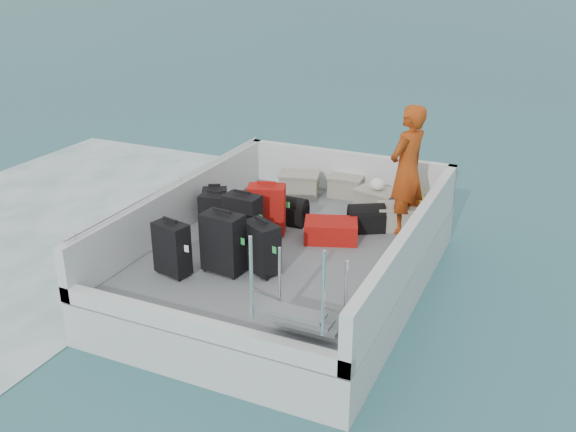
{
  "coord_description": "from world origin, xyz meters",
  "views": [
    {
      "loc": [
        3.36,
        -7.36,
        4.44
      ],
      "look_at": [
        -0.08,
        0.18,
        1.0
      ],
      "focal_mm": 40.0,
      "sensor_mm": 36.0,
      "label": 1
    }
  ],
  "objects_px": {
    "suitcase_0": "(172,249)",
    "suitcase_5": "(267,210)",
    "crate_0": "(299,186)",
    "suitcase_4": "(243,220)",
    "suitcase_3": "(223,243)",
    "suitcase_2": "(215,205)",
    "suitcase_8": "(331,231)",
    "suitcase_6": "(261,248)",
    "crate_2": "(377,202)",
    "passenger": "(407,170)",
    "crate_1": "(346,187)",
    "suitcase_1": "(215,216)",
    "crate_3": "(398,218)"
  },
  "relations": [
    {
      "from": "crate_0",
      "to": "suitcase_8",
      "type": "bearing_deg",
      "value": -51.93
    },
    {
      "from": "suitcase_2",
      "to": "crate_1",
      "type": "bearing_deg",
      "value": 24.23
    },
    {
      "from": "crate_3",
      "to": "crate_2",
      "type": "bearing_deg",
      "value": 136.56
    },
    {
      "from": "passenger",
      "to": "crate_0",
      "type": "bearing_deg",
      "value": -87.33
    },
    {
      "from": "suitcase_5",
      "to": "crate_0",
      "type": "height_order",
      "value": "suitcase_5"
    },
    {
      "from": "suitcase_6",
      "to": "crate_0",
      "type": "distance_m",
      "value": 2.79
    },
    {
      "from": "suitcase_1",
      "to": "suitcase_8",
      "type": "relative_size",
      "value": 0.85
    },
    {
      "from": "suitcase_4",
      "to": "suitcase_3",
      "type": "bearing_deg",
      "value": -75.58
    },
    {
      "from": "suitcase_8",
      "to": "suitcase_0",
      "type": "bearing_deg",
      "value": 121.3
    },
    {
      "from": "suitcase_3",
      "to": "suitcase_6",
      "type": "relative_size",
      "value": 1.18
    },
    {
      "from": "suitcase_3",
      "to": "crate_2",
      "type": "xyz_separation_m",
      "value": [
        1.19,
        2.71,
        -0.21
      ]
    },
    {
      "from": "suitcase_0",
      "to": "crate_0",
      "type": "height_order",
      "value": "suitcase_0"
    },
    {
      "from": "suitcase_5",
      "to": "passenger",
      "type": "bearing_deg",
      "value": 8.13
    },
    {
      "from": "suitcase_2",
      "to": "suitcase_5",
      "type": "bearing_deg",
      "value": -32.9
    },
    {
      "from": "suitcase_6",
      "to": "suitcase_3",
      "type": "bearing_deg",
      "value": -127.02
    },
    {
      "from": "suitcase_3",
      "to": "crate_3",
      "type": "distance_m",
      "value": 2.82
    },
    {
      "from": "suitcase_0",
      "to": "suitcase_3",
      "type": "xyz_separation_m",
      "value": [
        0.55,
        0.33,
        0.05
      ]
    },
    {
      "from": "suitcase_3",
      "to": "crate_1",
      "type": "distance_m",
      "value": 3.27
    },
    {
      "from": "suitcase_5",
      "to": "suitcase_8",
      "type": "xyz_separation_m",
      "value": [
        0.94,
        0.16,
        -0.22
      ]
    },
    {
      "from": "crate_3",
      "to": "suitcase_2",
      "type": "bearing_deg",
      "value": -161.4
    },
    {
      "from": "suitcase_8",
      "to": "crate_3",
      "type": "distance_m",
      "value": 1.1
    },
    {
      "from": "suitcase_6",
      "to": "crate_1",
      "type": "relative_size",
      "value": 1.24
    },
    {
      "from": "crate_0",
      "to": "suitcase_4",
      "type": "bearing_deg",
      "value": -88.56
    },
    {
      "from": "suitcase_6",
      "to": "crate_1",
      "type": "height_order",
      "value": "suitcase_6"
    },
    {
      "from": "suitcase_3",
      "to": "crate_3",
      "type": "bearing_deg",
      "value": 59.78
    },
    {
      "from": "suitcase_1",
      "to": "crate_0",
      "type": "distance_m",
      "value": 2.04
    },
    {
      "from": "suitcase_3",
      "to": "passenger",
      "type": "relative_size",
      "value": 0.42
    },
    {
      "from": "suitcase_2",
      "to": "crate_0",
      "type": "distance_m",
      "value": 1.68
    },
    {
      "from": "crate_3",
      "to": "suitcase_8",
      "type": "bearing_deg",
      "value": -133.37
    },
    {
      "from": "suitcase_2",
      "to": "crate_0",
      "type": "bearing_deg",
      "value": 36.62
    },
    {
      "from": "crate_3",
      "to": "passenger",
      "type": "bearing_deg",
      "value": -14.0
    },
    {
      "from": "crate_3",
      "to": "suitcase_5",
      "type": "bearing_deg",
      "value": -150.43
    },
    {
      "from": "suitcase_6",
      "to": "crate_2",
      "type": "distance_m",
      "value": 2.63
    },
    {
      "from": "suitcase_8",
      "to": "crate_2",
      "type": "bearing_deg",
      "value": -32.93
    },
    {
      "from": "suitcase_0",
      "to": "suitcase_5",
      "type": "relative_size",
      "value": 0.96
    },
    {
      "from": "suitcase_0",
      "to": "suitcase_1",
      "type": "xyz_separation_m",
      "value": [
        -0.11,
        1.24,
        -0.03
      ]
    },
    {
      "from": "suitcase_0",
      "to": "suitcase_8",
      "type": "bearing_deg",
      "value": 64.21
    },
    {
      "from": "crate_0",
      "to": "passenger",
      "type": "relative_size",
      "value": 0.33
    },
    {
      "from": "passenger",
      "to": "suitcase_4",
      "type": "bearing_deg",
      "value": -32.24
    },
    {
      "from": "crate_0",
      "to": "passenger",
      "type": "distance_m",
      "value": 2.2
    },
    {
      "from": "suitcase_0",
      "to": "suitcase_5",
      "type": "height_order",
      "value": "suitcase_5"
    },
    {
      "from": "suitcase_2",
      "to": "suitcase_6",
      "type": "relative_size",
      "value": 0.79
    },
    {
      "from": "suitcase_0",
      "to": "crate_0",
      "type": "xyz_separation_m",
      "value": [
        0.33,
        3.23,
        -0.16
      ]
    },
    {
      "from": "crate_2",
      "to": "passenger",
      "type": "height_order",
      "value": "passenger"
    },
    {
      "from": "crate_1",
      "to": "suitcase_6",
      "type": "bearing_deg",
      "value": -90.85
    },
    {
      "from": "suitcase_5",
      "to": "crate_1",
      "type": "xyz_separation_m",
      "value": [
        0.52,
        1.91,
        -0.2
      ]
    },
    {
      "from": "crate_1",
      "to": "suitcase_0",
      "type": "bearing_deg",
      "value": -106.27
    },
    {
      "from": "suitcase_1",
      "to": "crate_2",
      "type": "height_order",
      "value": "suitcase_1"
    },
    {
      "from": "suitcase_6",
      "to": "crate_0",
      "type": "bearing_deg",
      "value": 132.62
    },
    {
      "from": "suitcase_1",
      "to": "suitcase_0",
      "type": "bearing_deg",
      "value": -92.64
    }
  ]
}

